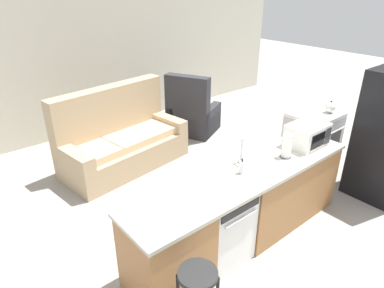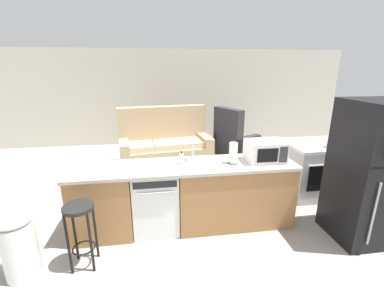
{
  "view_description": "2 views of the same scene",
  "coord_description": "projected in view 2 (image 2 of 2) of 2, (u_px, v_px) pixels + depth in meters",
  "views": [
    {
      "loc": [
        -2.32,
        -2.05,
        2.78
      ],
      "look_at": [
        -0.01,
        0.72,
        1.03
      ],
      "focal_mm": 32.0,
      "sensor_mm": 36.0,
      "label": 1
    },
    {
      "loc": [
        -0.22,
        -3.11,
        2.12
      ],
      "look_at": [
        0.26,
        0.14,
        1.14
      ],
      "focal_mm": 24.0,
      "sensor_mm": 36.0,
      "label": 2
    }
  ],
  "objects": [
    {
      "name": "paper_towel_roll",
      "position": [
        233.0,
        153.0,
        3.36
      ],
      "size": [
        0.14,
        0.14,
        0.28
      ],
      "color": "#4C4C51",
      "rests_on": "kitchen_counter"
    },
    {
      "name": "kettle",
      "position": [
        331.0,
        142.0,
        4.05
      ],
      "size": [
        0.21,
        0.17,
        0.19
      ],
      "color": "silver",
      "rests_on": "stove_range"
    },
    {
      "name": "ground_plane",
      "position": [
        175.0,
        225.0,
        3.58
      ],
      "size": [
        24.0,
        24.0,
        0.0
      ],
      "primitive_type": "plane",
      "color": "gray"
    },
    {
      "name": "bar_stool",
      "position": [
        80.0,
        223.0,
        2.73
      ],
      "size": [
        0.32,
        0.32,
        0.74
      ],
      "color": "black",
      "rests_on": "ground_plane"
    },
    {
      "name": "couch",
      "position": [
        165.0,
        146.0,
        5.87
      ],
      "size": [
        2.1,
        1.15,
        1.27
      ],
      "color": "tan",
      "rests_on": "ground_plane"
    },
    {
      "name": "dishwasher",
      "position": [
        156.0,
        200.0,
        3.43
      ],
      "size": [
        0.58,
        0.61,
        0.84
      ],
      "color": "white",
      "rests_on": "ground_plane"
    },
    {
      "name": "wall_back",
      "position": [
        173.0,
        97.0,
        7.23
      ],
      "size": [
        10.0,
        0.06,
        2.6
      ],
      "color": "beige",
      "rests_on": "ground_plane"
    },
    {
      "name": "sink_faucet",
      "position": [
        193.0,
        150.0,
        3.51
      ],
      "size": [
        0.07,
        0.18,
        0.3
      ],
      "color": "silver",
      "rests_on": "kitchen_counter"
    },
    {
      "name": "stove_range",
      "position": [
        312.0,
        171.0,
        4.3
      ],
      "size": [
        0.76,
        0.68,
        0.9
      ],
      "color": "#B7B7BC",
      "rests_on": "ground_plane"
    },
    {
      "name": "kitchen_counter",
      "position": [
        192.0,
        197.0,
        3.5
      ],
      "size": [
        2.94,
        0.66,
        0.9
      ],
      "color": "#9E6B3D",
      "rests_on": "ground_plane"
    },
    {
      "name": "refrigerator",
      "position": [
        369.0,
        173.0,
        3.13
      ],
      "size": [
        0.72,
        0.73,
        1.77
      ],
      "color": "black",
      "rests_on": "ground_plane"
    },
    {
      "name": "microwave",
      "position": [
        265.0,
        151.0,
        3.45
      ],
      "size": [
        0.5,
        0.37,
        0.28
      ],
      "color": "white",
      "rests_on": "kitchen_counter"
    },
    {
      "name": "trash_bin",
      "position": [
        19.0,
        244.0,
        2.63
      ],
      "size": [
        0.35,
        0.35,
        0.74
      ],
      "color": "white",
      "rests_on": "ground_plane"
    },
    {
      "name": "armchair",
      "position": [
        233.0,
        142.0,
        6.34
      ],
      "size": [
        1.09,
        1.11,
        1.2
      ],
      "color": "#2D2D33",
      "rests_on": "ground_plane"
    },
    {
      "name": "soap_bottle",
      "position": [
        182.0,
        159.0,
        3.36
      ],
      "size": [
        0.06,
        0.06,
        0.18
      ],
      "color": "silver",
      "rests_on": "kitchen_counter"
    }
  ]
}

